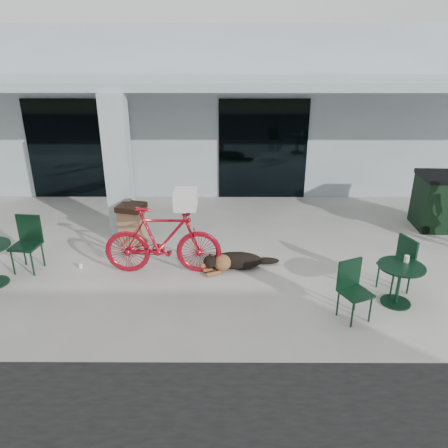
{
  "coord_description": "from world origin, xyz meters",
  "views": [
    {
      "loc": [
        0.79,
        -6.76,
        4.03
      ],
      "look_at": [
        0.76,
        0.54,
        1.0
      ],
      "focal_mm": 35.0,
      "sensor_mm": 36.0,
      "label": 1
    }
  ],
  "objects_px": {
    "cafe_table_far": "(398,285)",
    "cafe_chair_far_b": "(395,266)",
    "cafe_chair_far_a": "(356,292)",
    "wheeled_bin": "(435,201)",
    "dog": "(236,260)",
    "bicycle": "(163,241)",
    "cafe_chair_near": "(26,245)",
    "trash_receptacle": "(133,224)"
  },
  "relations": [
    {
      "from": "cafe_chair_far_a",
      "to": "wheeled_bin",
      "type": "bearing_deg",
      "value": 28.31
    },
    {
      "from": "cafe_chair_far_b",
      "to": "cafe_chair_near",
      "type": "bearing_deg",
      "value": -116.63
    },
    {
      "from": "cafe_chair_far_b",
      "to": "cafe_chair_far_a",
      "type": "bearing_deg",
      "value": -67.57
    },
    {
      "from": "bicycle",
      "to": "dog",
      "type": "bearing_deg",
      "value": -84.48
    },
    {
      "from": "bicycle",
      "to": "cafe_table_far",
      "type": "relative_size",
      "value": 2.89
    },
    {
      "from": "cafe_table_far",
      "to": "cafe_chair_far_b",
      "type": "relative_size",
      "value": 0.77
    },
    {
      "from": "dog",
      "to": "wheeled_bin",
      "type": "height_order",
      "value": "wheeled_bin"
    },
    {
      "from": "wheeled_bin",
      "to": "cafe_table_far",
      "type": "bearing_deg",
      "value": -118.53
    },
    {
      "from": "wheeled_bin",
      "to": "cafe_chair_far_b",
      "type": "bearing_deg",
      "value": -120.98
    },
    {
      "from": "cafe_chair_far_a",
      "to": "trash_receptacle",
      "type": "bearing_deg",
      "value": 120.68
    },
    {
      "from": "dog",
      "to": "cafe_chair_far_b",
      "type": "height_order",
      "value": "cafe_chair_far_b"
    },
    {
      "from": "bicycle",
      "to": "cafe_chair_far_b",
      "type": "relative_size",
      "value": 2.21
    },
    {
      "from": "dog",
      "to": "bicycle",
      "type": "bearing_deg",
      "value": 160.91
    },
    {
      "from": "wheeled_bin",
      "to": "cafe_chair_near",
      "type": "bearing_deg",
      "value": -163.05
    },
    {
      "from": "cafe_table_far",
      "to": "dog",
      "type": "bearing_deg",
      "value": 155.61
    },
    {
      "from": "dog",
      "to": "cafe_chair_far_b",
      "type": "distance_m",
      "value": 2.85
    },
    {
      "from": "bicycle",
      "to": "cafe_chair_near",
      "type": "height_order",
      "value": "bicycle"
    },
    {
      "from": "cafe_table_far",
      "to": "bicycle",
      "type": "bearing_deg",
      "value": 165.09
    },
    {
      "from": "cafe_chair_near",
      "to": "trash_receptacle",
      "type": "distance_m",
      "value": 2.15
    },
    {
      "from": "bicycle",
      "to": "cafe_chair_far_a",
      "type": "xyz_separation_m",
      "value": [
        3.17,
        -1.51,
        -0.18
      ]
    },
    {
      "from": "dog",
      "to": "cafe_chair_far_a",
      "type": "xyz_separation_m",
      "value": [
        1.81,
        -1.64,
        0.28
      ]
    },
    {
      "from": "cafe_chair_near",
      "to": "cafe_chair_far_a",
      "type": "height_order",
      "value": "cafe_chair_near"
    },
    {
      "from": "cafe_chair_far_b",
      "to": "wheeled_bin",
      "type": "height_order",
      "value": "wheeled_bin"
    },
    {
      "from": "bicycle",
      "to": "cafe_chair_far_b",
      "type": "distance_m",
      "value": 4.14
    },
    {
      "from": "cafe_chair_far_a",
      "to": "wheeled_bin",
      "type": "height_order",
      "value": "wheeled_bin"
    },
    {
      "from": "bicycle",
      "to": "wheeled_bin",
      "type": "bearing_deg",
      "value": -69.62
    },
    {
      "from": "dog",
      "to": "cafe_chair_far_a",
      "type": "relative_size",
      "value": 1.23
    },
    {
      "from": "bicycle",
      "to": "cafe_chair_far_a",
      "type": "relative_size",
      "value": 2.29
    },
    {
      "from": "cafe_chair_far_a",
      "to": "cafe_chair_far_b",
      "type": "bearing_deg",
      "value": 18.52
    },
    {
      "from": "cafe_table_far",
      "to": "cafe_chair_far_b",
      "type": "distance_m",
      "value": 0.44
    },
    {
      "from": "cafe_table_far",
      "to": "trash_receptacle",
      "type": "relative_size",
      "value": 0.84
    },
    {
      "from": "bicycle",
      "to": "dog",
      "type": "xyz_separation_m",
      "value": [
        1.37,
        0.13,
        -0.46
      ]
    },
    {
      "from": "dog",
      "to": "cafe_chair_far_b",
      "type": "bearing_deg",
      "value": -40.75
    },
    {
      "from": "bicycle",
      "to": "wheeled_bin",
      "type": "height_order",
      "value": "bicycle"
    },
    {
      "from": "cafe_table_far",
      "to": "cafe_chair_far_b",
      "type": "bearing_deg",
      "value": 79.58
    },
    {
      "from": "cafe_chair_near",
      "to": "trash_receptacle",
      "type": "xyz_separation_m",
      "value": [
        1.76,
        1.22,
        -0.08
      ]
    },
    {
      "from": "cafe_table_far",
      "to": "cafe_chair_far_b",
      "type": "height_order",
      "value": "cafe_chair_far_b"
    },
    {
      "from": "bicycle",
      "to": "dog",
      "type": "relative_size",
      "value": 1.86
    },
    {
      "from": "bicycle",
      "to": "cafe_chair_far_b",
      "type": "bearing_deg",
      "value": -99.11
    },
    {
      "from": "cafe_chair_near",
      "to": "cafe_chair_far_b",
      "type": "height_order",
      "value": "cafe_chair_near"
    },
    {
      "from": "dog",
      "to": "cafe_table_far",
      "type": "relative_size",
      "value": 1.55
    },
    {
      "from": "cafe_chair_far_a",
      "to": "cafe_table_far",
      "type": "bearing_deg",
      "value": 3.27
    }
  ]
}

